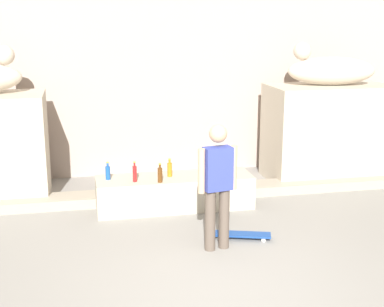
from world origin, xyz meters
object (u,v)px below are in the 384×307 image
(skater, at_px, (218,182))
(bottle_orange, at_px, (170,169))
(bottle_brown, at_px, (160,174))
(skateboard, at_px, (242,235))
(bottle_red, at_px, (135,173))
(statue_reclining_right, at_px, (329,70))
(bottle_blue, at_px, (108,172))

(skater, height_order, bottle_orange, skater)
(bottle_brown, relative_size, bottle_orange, 1.03)
(skateboard, bearing_deg, skater, -131.99)
(bottle_brown, bearing_deg, skater, -69.86)
(skater, relative_size, bottle_brown, 5.58)
(bottle_red, bearing_deg, skater, -59.80)
(bottle_brown, bearing_deg, statue_reclining_right, 21.71)
(bottle_blue, relative_size, bottle_red, 0.88)
(bottle_red, bearing_deg, statue_reclining_right, 18.18)
(bottle_orange, bearing_deg, bottle_brown, -124.87)
(bottle_brown, bearing_deg, bottle_blue, 157.68)
(skater, relative_size, bottle_red, 5.21)
(statue_reclining_right, height_order, skater, statue_reclining_right)
(skateboard, height_order, bottle_brown, bottle_brown)
(statue_reclining_right, distance_m, skater, 4.11)
(bottle_red, bearing_deg, bottle_orange, 16.95)
(skater, bearing_deg, statue_reclining_right, 34.59)
(statue_reclining_right, bearing_deg, skater, 54.85)
(skateboard, relative_size, bottle_brown, 2.75)
(bottle_blue, bearing_deg, bottle_orange, -1.91)
(skateboard, height_order, bottle_red, bottle_red)
(skateboard, xyz_separation_m, bottle_blue, (-1.72, 1.52, 0.57))
(skater, distance_m, bottle_brown, 1.57)
(skateboard, xyz_separation_m, bottle_red, (-1.32, 1.32, 0.59))
(skateboard, distance_m, bottle_brown, 1.64)
(statue_reclining_right, relative_size, skater, 1.00)
(statue_reclining_right, xyz_separation_m, bottle_brown, (-3.34, -1.33, -1.41))
(skater, xyz_separation_m, bottle_blue, (-1.30, 1.76, -0.29))
(bottle_orange, bearing_deg, skater, -79.14)
(bottle_orange, bearing_deg, bottle_blue, 178.09)
(bottle_brown, xyz_separation_m, bottle_red, (-0.38, 0.11, 0.01))
(bottle_blue, xyz_separation_m, bottle_orange, (0.97, -0.03, 0.01))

